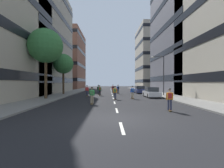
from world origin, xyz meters
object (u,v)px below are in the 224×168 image
at_px(parked_car_mid, 140,90).
at_px(skater_7, 113,88).
at_px(parked_car_near, 151,93).
at_px(street_tree_mid, 46,46).
at_px(street_tree_near, 63,64).
at_px(skater_5, 133,91).
at_px(skater_8, 100,90).
at_px(skater_3, 87,90).
at_px(skater_1, 118,89).
at_px(skater_6, 98,89).
at_px(skater_0, 170,98).
at_px(streetlamp_right, 161,71).
at_px(skater_4, 115,92).
at_px(skater_2, 92,94).

height_order(parked_car_mid, skater_7, skater_7).
height_order(parked_car_near, skater_7, skater_7).
bearing_deg(street_tree_mid, parked_car_mid, 40.58).
height_order(street_tree_near, skater_5, street_tree_near).
bearing_deg(skater_8, skater_5, -49.48).
bearing_deg(skater_3, skater_7, 60.40).
bearing_deg(parked_car_mid, skater_8, -140.81).
distance_m(skater_5, skater_8, 7.25).
bearing_deg(skater_1, parked_car_mid, 20.65).
bearing_deg(skater_8, street_tree_near, 160.91).
height_order(street_tree_mid, skater_6, street_tree_mid).
relative_size(parked_car_near, street_tree_near, 0.61).
height_order(skater_0, skater_7, same).
distance_m(streetlamp_right, skater_0, 15.42).
relative_size(street_tree_mid, streetlamp_right, 1.39).
bearing_deg(skater_0, skater_3, 120.22).
bearing_deg(skater_5, parked_car_mid, 75.03).
bearing_deg(parked_car_mid, skater_7, 177.20).
xyz_separation_m(parked_car_near, skater_3, (-9.91, 2.03, 0.29)).
bearing_deg(skater_3, skater_0, -59.78).
relative_size(skater_6, skater_8, 1.00).
relative_size(street_tree_mid, skater_0, 5.09).
height_order(parked_car_mid, skater_5, skater_5).
distance_m(streetlamp_right, skater_4, 10.26).
bearing_deg(skater_7, parked_car_near, -60.41).
distance_m(parked_car_mid, skater_4, 13.89).
xyz_separation_m(skater_1, skater_2, (-3.55, -15.57, 0.00)).
bearing_deg(streetlamp_right, skater_7, 137.30).
relative_size(skater_1, skater_5, 1.00).
bearing_deg(street_tree_near, skater_2, -63.78).
height_order(skater_0, skater_2, same).
bearing_deg(street_tree_near, parked_car_mid, 15.81).
bearing_deg(skater_4, skater_2, -118.86).
bearing_deg(skater_4, street_tree_mid, 178.69).
relative_size(street_tree_near, skater_1, 4.07).
height_order(skater_2, skater_3, same).
relative_size(skater_3, skater_7, 1.00).
bearing_deg(skater_5, skater_6, 120.88).
bearing_deg(parked_car_mid, streetlamp_right, -71.59).
height_order(parked_car_mid, street_tree_near, street_tree_near).
distance_m(parked_car_mid, skater_6, 8.99).
bearing_deg(parked_car_mid, skater_5, -104.97).
xyz_separation_m(parked_car_mid, skater_1, (-4.57, -1.72, 0.32)).
xyz_separation_m(skater_2, skater_8, (0.21, 10.84, 0.00)).
bearing_deg(skater_0, skater_8, 112.37).
bearing_deg(street_tree_near, skater_3, -35.21).
xyz_separation_m(skater_1, skater_4, (-1.03, -10.99, 0.00)).
relative_size(skater_3, skater_5, 1.00).
distance_m(skater_5, skater_6, 9.99).
bearing_deg(street_tree_near, skater_1, 13.53).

